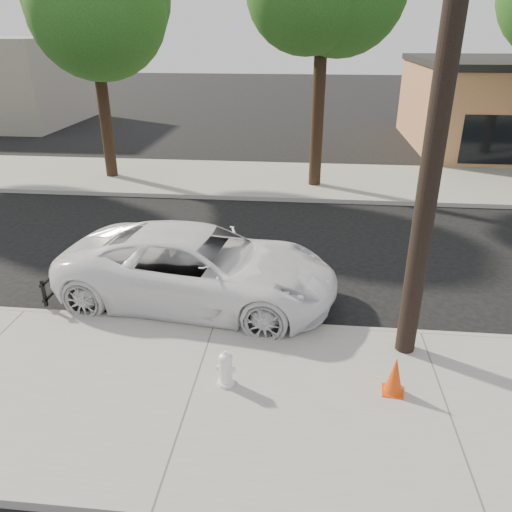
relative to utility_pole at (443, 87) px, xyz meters
name	(u,v)px	position (x,y,z in m)	size (l,w,h in m)	color
ground	(231,279)	(-3.60, 2.70, -4.70)	(120.00, 120.00, 0.00)	black
near_sidewalk	(192,397)	(-3.60, -1.60, -4.62)	(90.00, 4.40, 0.15)	gray
far_sidewalk	(263,179)	(-3.60, 11.20, -4.62)	(90.00, 5.00, 0.15)	gray
curb_near	(216,323)	(-3.60, 0.60, -4.62)	(90.00, 0.12, 0.16)	#9E9B93
utility_pole	(443,87)	(0.00, 0.00, 0.00)	(1.40, 0.34, 9.00)	black
tree_b	(95,7)	(-9.41, 10.76, 1.45)	(4.34, 4.20, 8.45)	black
police_cruiser	(199,267)	(-4.10, 1.60, -3.88)	(2.72, 5.89, 1.64)	white
fire_hydrant	(226,369)	(-3.08, -1.31, -4.26)	(0.32, 0.29, 0.59)	white
traffic_cone	(395,376)	(-0.39, -1.23, -4.23)	(0.37, 0.37, 0.65)	#DC400B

